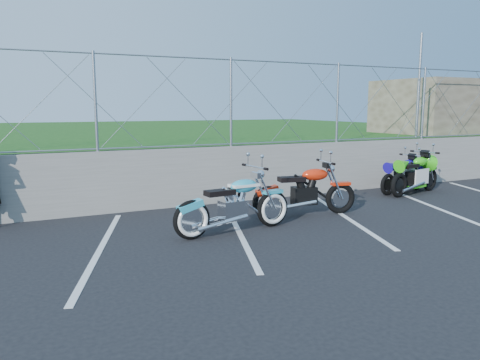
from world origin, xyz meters
name	(u,v)px	position (x,y,z in m)	size (l,w,h in m)	color
ground	(265,246)	(0.00, 0.00, 0.00)	(90.00, 90.00, 0.00)	black
retaining_wall	(191,176)	(0.00, 3.50, 0.65)	(30.00, 0.22, 1.30)	slate
grass_field	(109,145)	(0.00, 13.50, 0.65)	(30.00, 20.00, 1.30)	#184512
stone_building	(452,107)	(10.50, 5.50, 2.20)	(5.00, 3.00, 1.80)	brown
chain_link_fence	(190,102)	(0.00, 3.50, 2.30)	(28.00, 0.03, 2.00)	gray
sign_pole	(419,86)	(7.20, 3.90, 2.80)	(0.08, 0.08, 3.00)	gray
parking_lines	(295,224)	(1.20, 1.00, 0.00)	(18.29, 4.31, 0.01)	silver
cruiser_turquoise	(235,207)	(-0.09, 0.94, 0.46)	(2.33, 0.73, 1.16)	black
naked_orange	(306,193)	(1.76, 1.48, 0.47)	(2.21, 0.75, 1.11)	black
sportbike_green	(416,176)	(5.62, 2.31, 0.46)	(2.03, 0.75, 1.07)	black
sportbike_blue	(404,177)	(5.50, 2.61, 0.41)	(1.83, 0.65, 0.96)	black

